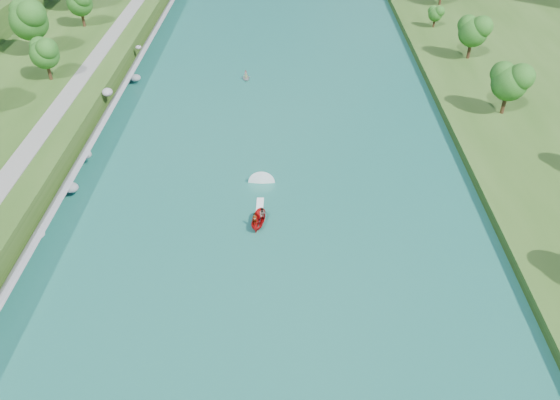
{
  "coord_description": "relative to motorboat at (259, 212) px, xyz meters",
  "views": [
    {
      "loc": [
        2.6,
        -43.5,
        42.16
      ],
      "look_at": [
        1.73,
        9.51,
        2.5
      ],
      "focal_mm": 35.0,
      "sensor_mm": 36.0,
      "label": 1
    }
  ],
  "objects": [
    {
      "name": "motorboat",
      "position": [
        0.0,
        0.0,
        0.0
      ],
      "size": [
        3.6,
        18.81,
        2.15
      ],
      "rotation": [
        0.0,
        0.0,
        2.97
      ],
      "color": "#BB0E0F",
      "rests_on": "river_water"
    },
    {
      "name": "river_water",
      "position": [
        0.83,
        10.62,
        -0.7
      ],
      "size": [
        55.0,
        240.0,
        0.1
      ],
      "primitive_type": "cube",
      "color": "#185E4F",
      "rests_on": "ground"
    },
    {
      "name": "riverside_path",
      "position": [
        -31.67,
        10.62,
        2.8
      ],
      "size": [
        3.0,
        200.0,
        0.1
      ],
      "primitive_type": "cube",
      "color": "gray",
      "rests_on": "berm_west"
    },
    {
      "name": "ground",
      "position": [
        0.83,
        -9.38,
        -0.75
      ],
      "size": [
        260.0,
        260.0,
        0.0
      ],
      "primitive_type": "plane",
      "color": "#2D5119",
      "rests_on": "ground"
    },
    {
      "name": "trees_east",
      "position": [
        38.71,
        16.25,
        5.36
      ],
      "size": [
        15.49,
        135.8,
        9.88
      ],
      "color": "#244F15",
      "rests_on": "berm_east"
    },
    {
      "name": "riprap_bank",
      "position": [
        -25.02,
        10.01,
        1.07
      ],
      "size": [
        4.38,
        236.0,
        4.37
      ],
      "color": "slate",
      "rests_on": "ground"
    },
    {
      "name": "raft",
      "position": [
        -4.34,
        40.28,
        -0.29
      ],
      "size": [
        2.26,
        2.85,
        1.64
      ],
      "rotation": [
        0.0,
        0.0,
        0.17
      ],
      "color": "gray",
      "rests_on": "river_water"
    }
  ]
}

